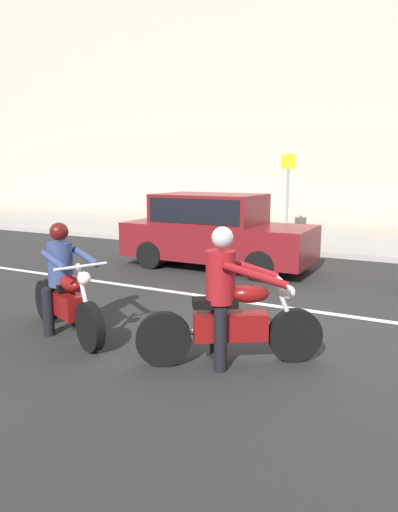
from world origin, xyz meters
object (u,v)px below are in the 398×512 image
parked_sedan_maroon (215,230)px  street_sign_post (288,188)px  motorcycle_with_rider_denim_blue (65,290)px  motorcycle_with_rider_crimson (229,310)px

parked_sedan_maroon → street_sign_post: 4.57m
street_sign_post → parked_sedan_maroon: bearing=-94.2°
motorcycle_with_rider_denim_blue → parked_sedan_maroon: (-0.19, 5.08, 0.24)m
motorcycle_with_rider_crimson → street_sign_post: street_sign_post is taller
motorcycle_with_rider_crimson → parked_sedan_maroon: size_ratio=0.44×
motorcycle_with_rider_crimson → motorcycle_with_rider_denim_blue: (-2.40, -0.16, -0.02)m
motorcycle_with_rider_denim_blue → street_sign_post: (0.13, 9.56, 1.09)m
motorcycle_with_rider_denim_blue → parked_sedan_maroon: 5.09m
motorcycle_with_rider_denim_blue → parked_sedan_maroon: bearing=92.2°
parked_sedan_maroon → street_sign_post: size_ratio=1.66×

